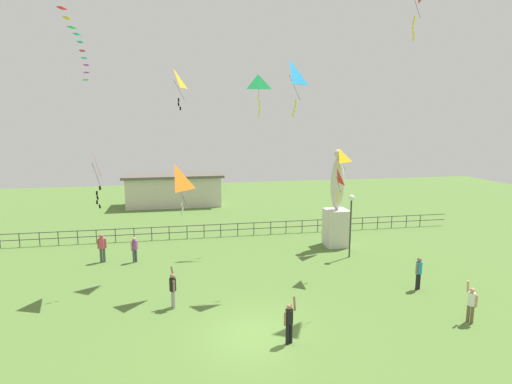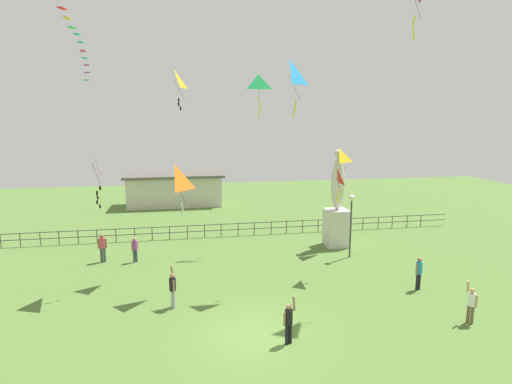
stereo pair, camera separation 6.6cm
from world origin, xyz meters
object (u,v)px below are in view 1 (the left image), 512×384
(person_0, at_px, (419,271))
(person_3, at_px, (173,288))
(kite_6, at_px, (175,179))
(person_4, at_px, (289,320))
(kite_4, at_px, (337,177))
(lamppost, at_px, (351,211))
(kite_1, at_px, (174,81))
(person_5, at_px, (471,302))
(person_2, at_px, (134,248))
(kite_2, at_px, (258,84))
(person_1, at_px, (102,246))
(kite_0, at_px, (289,76))
(kite_3, at_px, (339,158))
(kite_5, at_px, (92,164))
(statue_monument, at_px, (336,213))

(person_0, xyz_separation_m, person_3, (-11.84, 0.18, -0.01))
(person_0, relative_size, kite_6, 0.69)
(person_4, relative_size, kite_4, 1.01)
(kite_6, bearing_deg, lamppost, 16.18)
(person_4, xyz_separation_m, kite_4, (4.25, 6.44, 4.39))
(lamppost, bearing_deg, kite_1, 178.70)
(person_3, distance_m, person_5, 12.57)
(person_2, distance_m, kite_4, 12.32)
(kite_2, relative_size, kite_6, 1.11)
(person_4, height_order, kite_1, kite_1)
(kite_2, distance_m, kite_6, 9.95)
(person_0, distance_m, person_2, 15.62)
(person_1, distance_m, kite_1, 10.46)
(kite_0, bearing_deg, kite_6, -173.68)
(lamppost, relative_size, person_3, 2.07)
(lamppost, height_order, kite_6, kite_6)
(person_0, distance_m, kite_3, 8.91)
(kite_1, bearing_deg, person_0, -25.27)
(person_3, height_order, kite_4, kite_4)
(kite_1, distance_m, kite_2, 6.33)
(person_2, bearing_deg, person_0, -25.32)
(kite_1, relative_size, kite_5, 0.75)
(kite_0, relative_size, kite_3, 1.06)
(person_0, xyz_separation_m, kite_4, (-3.31, 2.78, 4.36))
(lamppost, bearing_deg, kite_2, 142.60)
(person_2, distance_m, kite_5, 6.72)
(statue_monument, bearing_deg, kite_1, -168.16)
(lamppost, relative_size, kite_1, 1.84)
(person_0, height_order, person_4, person_4)
(kite_3, bearing_deg, person_0, -79.05)
(person_1, bearing_deg, lamppost, -7.16)
(person_0, bearing_deg, person_5, -87.02)
(statue_monument, distance_m, person_2, 12.92)
(person_3, height_order, kite_2, kite_2)
(person_1, bearing_deg, person_5, -33.10)
(person_0, relative_size, kite_0, 0.61)
(person_1, height_order, person_2, person_1)
(kite_1, bearing_deg, statue_monument, 11.84)
(person_0, height_order, kite_5, kite_5)
(person_0, height_order, person_2, person_0)
(person_0, bearing_deg, person_2, 154.68)
(person_3, xyz_separation_m, person_5, (12.02, -3.66, -0.05))
(person_5, xyz_separation_m, kite_5, (-15.56, 6.29, 5.32))
(person_2, distance_m, person_4, 12.25)
(kite_4, bearing_deg, kite_3, 67.03)
(person_5, height_order, kite_5, kite_5)
(kite_2, distance_m, kite_5, 11.81)
(lamppost, bearing_deg, kite_5, -170.24)
(statue_monument, height_order, person_5, statue_monument)
(person_1, xyz_separation_m, kite_3, (14.58, 0.22, 4.91))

